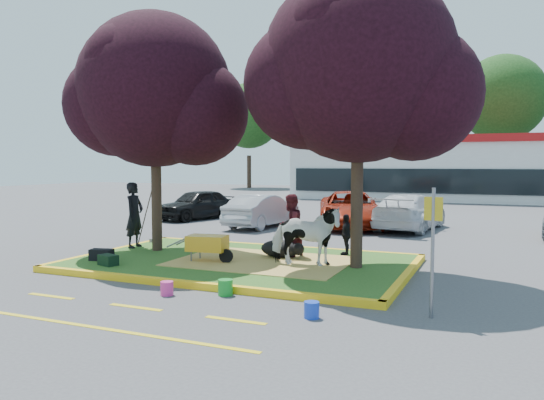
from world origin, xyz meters
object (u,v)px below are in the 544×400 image
at_px(bucket_green, 225,287).
at_px(car_black, 197,204).
at_px(car_silver, 262,211).
at_px(bucket_pink, 167,288).
at_px(cow, 305,236).
at_px(wheelbarrow, 208,244).
at_px(handler, 135,215).
at_px(calf, 280,249).
at_px(bucket_blue, 312,310).
at_px(sign_post, 433,239).

relative_size(bucket_green, car_black, 0.08).
bearing_deg(car_silver, bucket_pink, 110.86).
distance_m(cow, wheelbarrow, 2.46).
xyz_separation_m(handler, car_silver, (0.89, 6.98, -0.43)).
distance_m(wheelbarrow, car_black, 11.43).
relative_size(handler, bucket_pink, 6.90).
xyz_separation_m(wheelbarrow, car_silver, (-2.16, 8.10, 0.06)).
distance_m(cow, calf, 1.36).
distance_m(handler, bucket_pink, 5.42).
xyz_separation_m(wheelbarrow, bucket_pink, (0.66, -2.71, -0.46)).
bearing_deg(cow, wheelbarrow, 89.96).
bearing_deg(wheelbarrow, car_silver, 97.43).
relative_size(handler, car_black, 0.46).
bearing_deg(wheelbarrow, handler, 152.35).
distance_m(calf, wheelbarrow, 1.89).
distance_m(wheelbarrow, bucket_pink, 2.83).
height_order(bucket_green, bucket_pink, bucket_green).
height_order(handler, car_black, handler).
height_order(bucket_green, bucket_blue, bucket_green).
distance_m(car_black, car_silver, 4.26).
distance_m(sign_post, bucket_pink, 5.08).
distance_m(sign_post, car_silver, 12.94).
xyz_separation_m(wheelbarrow, sign_post, (5.57, -2.25, 0.72)).
bearing_deg(sign_post, wheelbarrow, 167.95).
distance_m(bucket_green, car_black, 14.27).
distance_m(wheelbarrow, sign_post, 6.05).
distance_m(sign_post, bucket_blue, 2.32).
bearing_deg(bucket_green, bucket_blue, -20.94).
height_order(calf, handler, handler).
xyz_separation_m(calf, bucket_blue, (2.30, -4.26, -0.24)).
bearing_deg(sign_post, car_black, 144.51).
bearing_deg(bucket_pink, bucket_blue, -6.17).
relative_size(bucket_pink, car_silver, 0.07).
height_order(calf, sign_post, sign_post).
distance_m(calf, sign_post, 5.47).
xyz_separation_m(sign_post, car_black, (-11.71, 11.89, -0.63)).
xyz_separation_m(wheelbarrow, bucket_green, (1.71, -2.26, -0.44)).
relative_size(cow, handler, 0.90).
xyz_separation_m(handler, car_black, (-3.09, 8.52, -0.40)).
bearing_deg(bucket_pink, cow, 60.51).
distance_m(bucket_pink, car_black, 14.11).
relative_size(cow, car_black, 0.42).
bearing_deg(car_black, bucket_pink, -44.35).
height_order(handler, car_silver, handler).
bearing_deg(car_black, calf, -31.20).
relative_size(bucket_green, bucket_blue, 1.13).
xyz_separation_m(calf, wheelbarrow, (-1.44, -1.21, 0.22)).
xyz_separation_m(sign_post, bucket_blue, (-1.83, -0.79, -1.18)).
xyz_separation_m(sign_post, bucket_green, (-3.87, -0.01, -1.16)).
bearing_deg(car_silver, bucket_green, 116.72).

